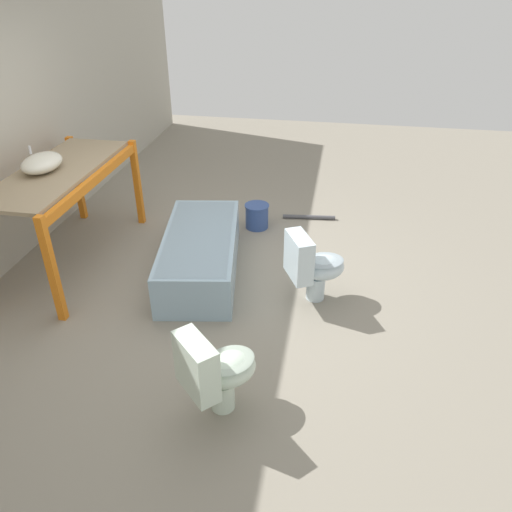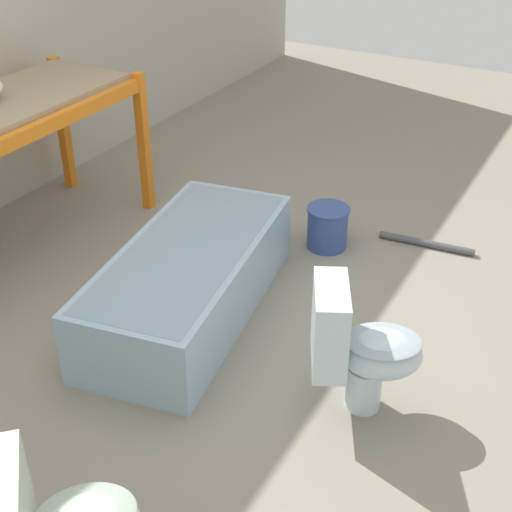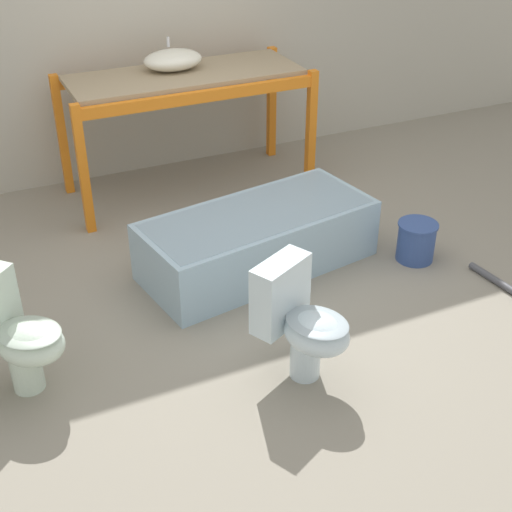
# 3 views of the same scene
# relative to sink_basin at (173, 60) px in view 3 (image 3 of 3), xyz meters

# --- Properties ---
(ground_plane) EXTENTS (12.00, 12.00, 0.00)m
(ground_plane) POSITION_rel_sink_basin_xyz_m (-0.15, -1.49, -1.13)
(ground_plane) COLOR gray
(shelving_rack) EXTENTS (2.04, 0.85, 1.04)m
(shelving_rack) POSITION_rel_sink_basin_xyz_m (0.06, -0.10, -0.23)
(shelving_rack) COLOR orange
(shelving_rack) RESTS_ON ground_plane
(sink_basin) EXTENTS (0.49, 0.34, 0.25)m
(sink_basin) POSITION_rel_sink_basin_xyz_m (0.00, 0.00, 0.00)
(sink_basin) COLOR silver
(sink_basin) RESTS_ON shelving_rack
(bathtub_main) EXTENTS (1.77, 0.99, 0.44)m
(bathtub_main) POSITION_rel_sink_basin_xyz_m (0.06, -1.53, -0.87)
(bathtub_main) COLOR #99B7CC
(bathtub_main) RESTS_ON ground_plane
(toilet_near) EXTENTS (0.62, 0.62, 0.71)m
(toilet_near) POSITION_rel_sink_basin_xyz_m (-1.72, -2.14, -0.75)
(toilet_near) COLOR silver
(toilet_near) RESTS_ON ground_plane
(toilet_far) EXTENTS (0.55, 0.63, 0.71)m
(toilet_far) POSITION_rel_sink_basin_xyz_m (-0.22, -2.70, -0.75)
(toilet_far) COLOR silver
(toilet_far) RESTS_ON ground_plane
(bucket_white) EXTENTS (0.29, 0.29, 0.30)m
(bucket_white) POSITION_rel_sink_basin_xyz_m (1.16, -1.93, -0.97)
(bucket_white) COLOR #334C8C
(bucket_white) RESTS_ON ground_plane
(loose_pipe) EXTENTS (0.12, 0.66, 0.05)m
(loose_pipe) POSITION_rel_sink_basin_xyz_m (1.49, -2.54, -1.10)
(loose_pipe) COLOR #4C4C51
(loose_pipe) RESTS_ON ground_plane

